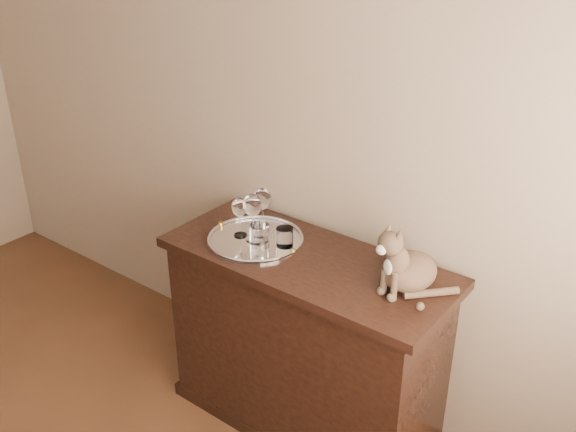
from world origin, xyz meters
name	(u,v)px	position (x,y,z in m)	size (l,w,h in m)	color
wall_back	(240,92)	(0.00, 2.25, 1.35)	(4.00, 0.10, 2.70)	tan
sideboard	(305,344)	(0.60, 1.94, 0.42)	(1.20, 0.50, 0.85)	black
tray	(256,240)	(0.35, 1.92, 0.85)	(0.40, 0.40, 0.01)	white
wine_glass_b	(263,210)	(0.33, 2.00, 0.96)	(0.08, 0.08, 0.20)	silver
wine_glass_c	(240,217)	(0.28, 1.91, 0.94)	(0.07, 0.07, 0.17)	white
wine_glass_d	(253,217)	(0.34, 1.92, 0.96)	(0.08, 0.08, 0.21)	silver
tumbler_a	(260,235)	(0.40, 1.89, 0.90)	(0.08, 0.08, 0.09)	white
tumbler_c	(285,237)	(0.48, 1.95, 0.90)	(0.07, 0.07, 0.08)	silver
cat	(411,254)	(1.02, 1.99, 0.99)	(0.28, 0.26, 0.28)	#4C3B2D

